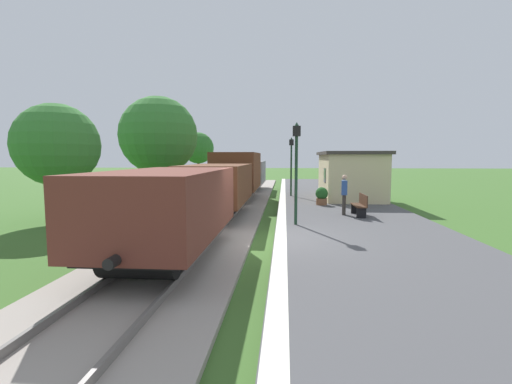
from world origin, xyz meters
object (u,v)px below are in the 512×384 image
at_px(lamp_post_far, 291,156).
at_px(tree_field_distant, 198,148).
at_px(bench_near_hut, 360,205).
at_px(bench_down_platform, 329,185).
at_px(potted_planter, 322,196).
at_px(tree_trackside_mid, 57,145).
at_px(station_hut, 350,175).
at_px(freight_train, 230,180).
at_px(lamp_post_near, 296,154).
at_px(person_waiting, 344,193).
at_px(tree_trackside_far, 159,136).
at_px(tree_field_left, 175,136).

relative_size(lamp_post_far, tree_field_distant, 0.69).
relative_size(bench_near_hut, bench_down_platform, 1.00).
height_order(potted_planter, tree_trackside_mid, tree_trackside_mid).
bearing_deg(bench_near_hut, station_hut, 83.71).
xyz_separation_m(potted_planter, tree_trackside_mid, (-11.37, -4.29, 2.48)).
relative_size(station_hut, tree_trackside_mid, 1.18).
relative_size(freight_train, tree_trackside_mid, 5.28).
xyz_separation_m(potted_planter, lamp_post_near, (-1.50, -5.55, 2.08)).
xyz_separation_m(station_hut, potted_planter, (-1.98, -3.13, -0.93)).
bearing_deg(lamp_post_near, person_waiting, 48.42).
distance_m(bench_down_platform, tree_field_distant, 17.74).
bearing_deg(station_hut, potted_planter, -122.28).
distance_m(tree_trackside_mid, tree_trackside_far, 6.49).
distance_m(person_waiting, potted_planter, 3.26).
relative_size(bench_down_platform, lamp_post_near, 0.41).
bearing_deg(bench_down_platform, tree_trackside_mid, -137.68).
xyz_separation_m(bench_near_hut, lamp_post_far, (-2.76, 7.61, 2.08)).
relative_size(bench_near_hut, person_waiting, 0.88).
bearing_deg(tree_trackside_mid, lamp_post_far, 40.83).
relative_size(lamp_post_near, tree_field_left, 0.60).
height_order(station_hut, tree_trackside_far, tree_trackside_far).
distance_m(person_waiting, tree_field_distant, 25.68).
distance_m(freight_train, person_waiting, 6.41).
height_order(bench_near_hut, person_waiting, person_waiting).
bearing_deg(tree_trackside_far, potted_planter, -11.01).
bearing_deg(person_waiting, potted_planter, -70.18).
xyz_separation_m(station_hut, bench_near_hut, (-0.72, -6.50, -0.93)).
relative_size(person_waiting, lamp_post_far, 0.46).
relative_size(bench_near_hut, tree_trackside_mid, 0.30).
bearing_deg(tree_field_left, bench_near_hut, -48.68).
bearing_deg(bench_down_platform, lamp_post_far, -132.90).
xyz_separation_m(person_waiting, tree_field_left, (-11.59, 13.70, 3.27)).
xyz_separation_m(lamp_post_far, tree_field_distant, (-9.69, 15.26, 0.88)).
distance_m(lamp_post_far, tree_trackside_far, 8.16).
xyz_separation_m(person_waiting, tree_trackside_mid, (-11.99, -1.12, 2.02)).
height_order(bench_near_hut, tree_field_left, tree_field_left).
xyz_separation_m(freight_train, person_waiting, (5.44, -3.37, -0.30)).
bearing_deg(tree_trackside_mid, freight_train, 34.48).
bearing_deg(person_waiting, freight_train, -23.04).
height_order(bench_near_hut, lamp_post_far, lamp_post_far).
distance_m(freight_train, lamp_post_near, 6.78).
relative_size(freight_train, station_hut, 4.48).
distance_m(bench_down_platform, lamp_post_near, 13.23).
bearing_deg(tree_field_distant, tree_field_left, -88.57).
xyz_separation_m(freight_train, tree_field_distant, (-6.37, 19.29, 2.20)).
bearing_deg(bench_near_hut, lamp_post_far, 109.96).
bearing_deg(bench_near_hut, potted_planter, 110.52).
height_order(lamp_post_near, tree_trackside_mid, tree_trackside_mid).
relative_size(freight_train, lamp_post_far, 7.03).
xyz_separation_m(tree_trackside_mid, tree_field_left, (0.40, 14.83, 1.26)).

